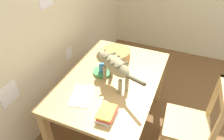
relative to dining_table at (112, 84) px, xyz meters
name	(u,v)px	position (x,y,z in m)	size (l,w,h in m)	color
wall_rear	(42,16)	(0.04, 0.77, 0.60)	(4.60, 0.11, 2.50)	beige
dining_table	(112,84)	(0.00, 0.00, 0.00)	(1.36, 0.92, 0.73)	tan
cat	(113,65)	(-0.06, -0.04, 0.30)	(0.39, 0.59, 0.31)	#90845B
saucer_bowl	(103,72)	(0.03, 0.12, 0.10)	(0.20, 0.20, 0.03)	#42924F
coffee_mug	(103,68)	(0.04, 0.12, 0.15)	(0.12, 0.08, 0.08)	#357BBF
magazine	(82,96)	(-0.35, 0.15, 0.09)	(0.28, 0.19, 0.01)	silver
book_stack	(107,114)	(-0.48, -0.16, 0.12)	(0.20, 0.15, 0.07)	silver
wicker_basket	(116,55)	(0.33, 0.09, 0.14)	(0.32, 0.32, 0.11)	#A87D42
wooden_chair_near	(191,124)	(-0.05, -0.84, -0.18)	(0.45, 0.45, 0.95)	tan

